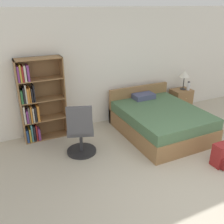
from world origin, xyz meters
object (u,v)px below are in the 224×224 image
at_px(bookshelf, 36,102).
at_px(office_chair, 80,132).
at_px(nightstand, 180,100).
at_px(backpack_red, 223,156).
at_px(water_bottle, 188,86).
at_px(table_lamp, 185,75).
at_px(bed, 159,120).

bearing_deg(bookshelf, office_chair, -59.57).
height_order(nightstand, backpack_red, nightstand).
xyz_separation_m(nightstand, water_bottle, (0.12, -0.10, 0.41)).
xyz_separation_m(office_chair, table_lamp, (3.12, 0.88, 0.51)).
bearing_deg(bed, table_lamp, 31.20).
relative_size(nightstand, table_lamp, 1.22).
bearing_deg(bookshelf, table_lamp, -1.68).
relative_size(office_chair, table_lamp, 2.15).
xyz_separation_m(table_lamp, backpack_red, (-1.00, -2.29, -0.79)).
relative_size(office_chair, nightstand, 1.77).
bearing_deg(bed, office_chair, -176.65).
relative_size(bookshelf, table_lamp, 3.47).
distance_m(nightstand, water_bottle, 0.44).
bearing_deg(bookshelf, bed, -19.85).
height_order(water_bottle, backpack_red, water_bottle).
distance_m(bed, nightstand, 1.45).
bearing_deg(office_chair, water_bottle, 13.62).
bearing_deg(nightstand, office_chair, -164.20).
relative_size(office_chair, water_bottle, 4.69).
relative_size(bed, nightstand, 3.27).
xyz_separation_m(bed, nightstand, (1.23, 0.76, 0.00)).
xyz_separation_m(office_chair, backpack_red, (2.13, -1.41, -0.28)).
bearing_deg(backpack_red, water_bottle, 63.74).
relative_size(bookshelf, backpack_red, 4.08).
relative_size(water_bottle, backpack_red, 0.54).
distance_m(bed, table_lamp, 1.64).
distance_m(office_chair, nightstand, 3.21).
bearing_deg(office_chair, table_lamp, 15.70).
distance_m(office_chair, backpack_red, 2.57).
xyz_separation_m(bed, backpack_red, (0.27, -1.52, -0.10)).
relative_size(bed, water_bottle, 8.65).
xyz_separation_m(nightstand, table_lamp, (0.04, 0.01, 0.69)).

